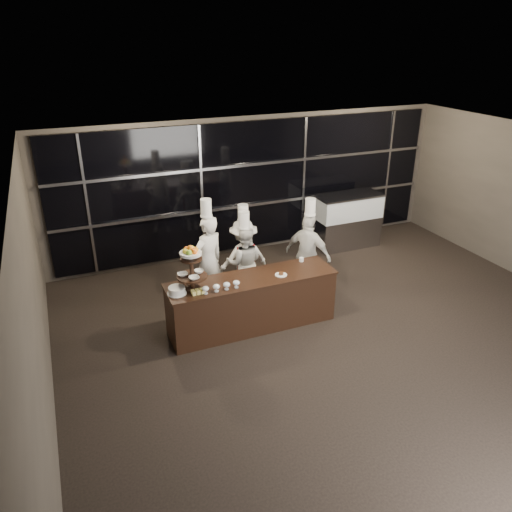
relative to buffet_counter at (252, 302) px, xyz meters
name	(u,v)px	position (x,y,z in m)	size (l,w,h in m)	color
room	(394,283)	(1.29, -1.94, 1.03)	(10.00, 10.00, 10.00)	black
window_wall	(254,186)	(1.29, 3.00, 1.04)	(8.60, 0.10, 2.80)	black
buffet_counter	(252,302)	(0.00, 0.00, 0.00)	(2.84, 0.74, 0.92)	black
display_stand	(191,265)	(-1.00, 0.00, 0.87)	(0.48, 0.48, 0.74)	black
compotes	(221,286)	(-0.60, -0.22, 0.54)	(0.62, 0.11, 0.12)	silver
layer_cake	(177,291)	(-1.27, -0.05, 0.51)	(0.30, 0.30, 0.11)	white
pastry_squares	(198,292)	(-0.97, -0.17, 0.48)	(0.19, 0.13, 0.05)	#FDF07B
small_plate	(281,274)	(0.48, -0.10, 0.47)	(0.20, 0.20, 0.05)	white
chef_cup	(301,260)	(1.04, 0.25, 0.49)	(0.08, 0.08, 0.07)	white
display_case	(347,218)	(3.34, 2.36, 0.22)	(1.51, 0.66, 1.24)	#A5A5AA
chef_a	(208,260)	(-0.42, 1.00, 0.42)	(0.73, 0.61, 2.02)	white
chef_b	(245,262)	(0.27, 1.00, 0.25)	(0.83, 0.74, 1.70)	silver
chef_c	(244,256)	(0.33, 1.21, 0.28)	(0.96, 0.57, 1.76)	white
chef_d	(308,254)	(1.42, 0.70, 0.35)	(0.83, 0.99, 1.88)	silver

